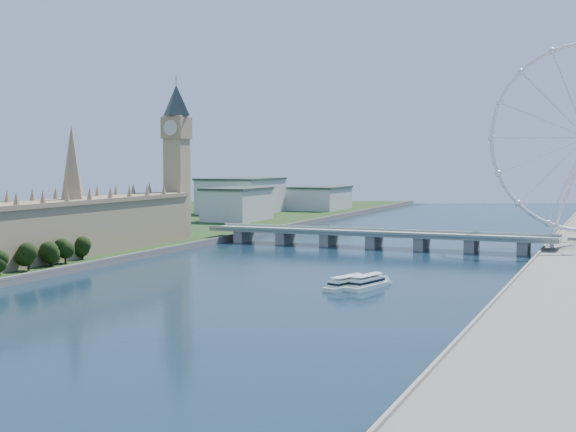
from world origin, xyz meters
The scene contains 7 objects.
ground centered at (0.00, 0.00, 0.00)m, with size 2000.00×2000.00×0.00m, color #183243.
parliament_range centered at (-128.00, 170.00, 18.48)m, with size 24.00×200.00×70.00m.
big_ben centered at (-128.00, 278.00, 66.57)m, with size 20.02×20.02×110.00m.
westminster_bridge centered at (0.00, 300.00, 6.63)m, with size 220.00×22.00×9.50m.
city_skyline centered at (39.22, 560.08, 16.96)m, with size 505.00×280.00×32.00m.
tour_boat_near centered at (36.25, 139.01, 0.00)m, with size 7.02×27.59×6.08m, color #EAF2CE, non-canonical shape.
tour_boat_far centered at (43.61, 143.76, 0.00)m, with size 7.26×28.47×6.28m, color white, non-canonical shape.
Camera 1 is at (142.72, -177.79, 54.19)m, focal length 50.00 mm.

